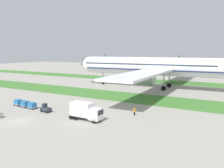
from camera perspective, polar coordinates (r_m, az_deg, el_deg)
The scene contains 13 objects.
ground_plane at distance 50.19m, azimuth -21.89°, elevation -8.52°, with size 400.00×400.00×0.00m, color gray.
grass_strip_near at distance 74.70m, azimuth -1.36°, elevation -2.62°, with size 320.00×14.34×0.01m, color #3D752D.
grass_strip_far at distance 111.03m, azimuth 9.67°, elevation 0.77°, with size 320.00×14.34×0.01m, color #3D752D.
airliner at distance 87.64m, azimuth 11.85°, elevation 4.21°, with size 67.92×83.42×22.98m.
baggage_tug at distance 55.64m, azimuth -15.93°, elevation -5.78°, with size 2.72×1.55×1.97m.
cargo_dolly_lead at distance 59.56m, azimuth -18.94°, elevation -4.90°, with size 2.34×1.71×1.55m.
cargo_dolly_second at distance 61.91m, azimuth -20.49°, elevation -4.49°, with size 2.34×1.71×1.55m.
cargo_dolly_third at distance 64.31m, azimuth -21.93°, elevation -4.11°, with size 2.34×1.71×1.55m.
catering_truck at distance 47.41m, azimuth -6.46°, elevation -6.49°, with size 6.99×2.42×3.58m.
ground_crew_marshaller at distance 51.05m, azimuth 5.50°, elevation -6.59°, with size 0.36×0.54×1.74m.
taxiway_marker_0 at distance 62.79m, azimuth 10.10°, elevation -4.52°, with size 0.44×0.44×0.58m, color orange.
taxiway_marker_1 at distance 80.44m, azimuth -14.83°, elevation -1.91°, with size 0.44×0.44×0.60m, color orange.
distant_tree_line at distance 152.81m, azimuth 14.49°, elevation 5.16°, with size 150.68×9.10×12.30m.
Camera 1 is at (38.38, -29.26, 13.78)m, focal length 37.43 mm.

